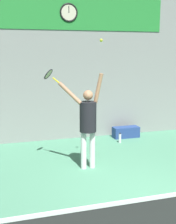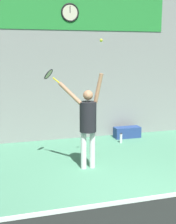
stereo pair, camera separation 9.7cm
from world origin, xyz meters
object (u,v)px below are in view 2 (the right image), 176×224
Objects in this scene: tennis_player at (88,120)px; tennis_ball at (101,40)px; tennis_racket at (49,75)px; water_bottle at (121,138)px; scoreboard_clock at (70,13)px; equipment_bag at (127,132)px.

tennis_ball reaches higher than tennis_player.
tennis_racket is 3.32m from water_bottle.
scoreboard_clock is 2.86m from tennis_racket.
tennis_player is at bearing -132.18° from water_bottle.
tennis_racket reaches higher than tennis_player.
tennis_player is at bearing -94.85° from scoreboard_clock.
tennis_player is 5.58× the size of tennis_racket.
scoreboard_clock is at bearing 64.66° from tennis_racket.
scoreboard_clock is 3.71m from tennis_player.
tennis_racket is at bearing -115.34° from scoreboard_clock.
equipment_bag reaches higher than water_bottle.
tennis_ball is (1.05, -0.61, 0.76)m from tennis_racket.
tennis_player is at bearing -30.80° from tennis_racket.
equipment_bag is at bearing 50.29° from water_bottle.
tennis_ball reaches higher than water_bottle.
tennis_player is 3.10m from equipment_bag.
tennis_player is 2.65× the size of equipment_bag.
water_bottle is (2.32, 1.23, -2.03)m from tennis_racket.
tennis_racket is 1.43m from tennis_ball.
water_bottle is 0.36× the size of equipment_bag.
tennis_racket is 3.80m from equipment_bag.
tennis_racket is at bearing -147.68° from equipment_bag.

